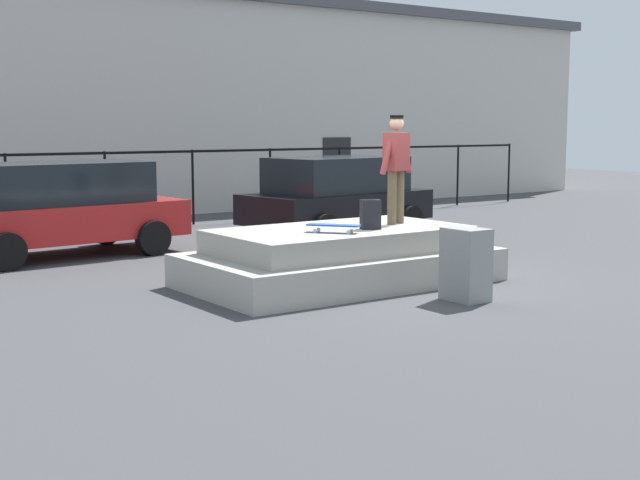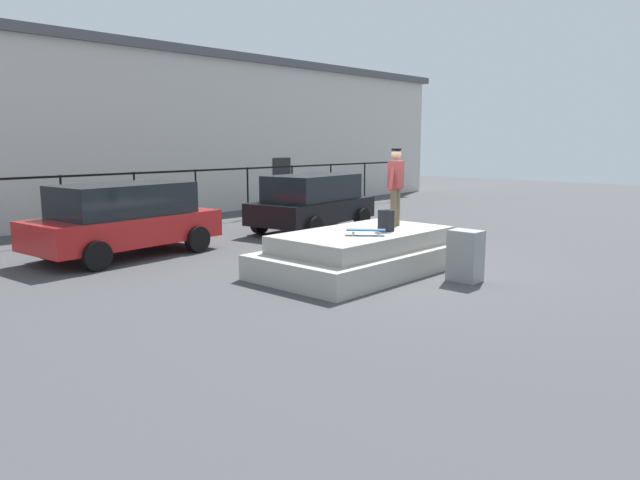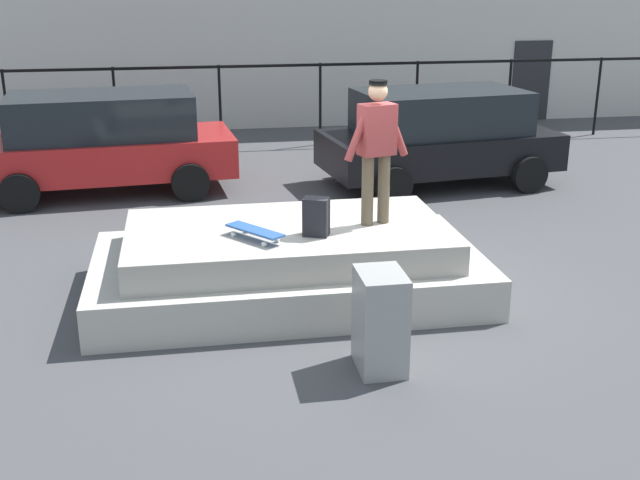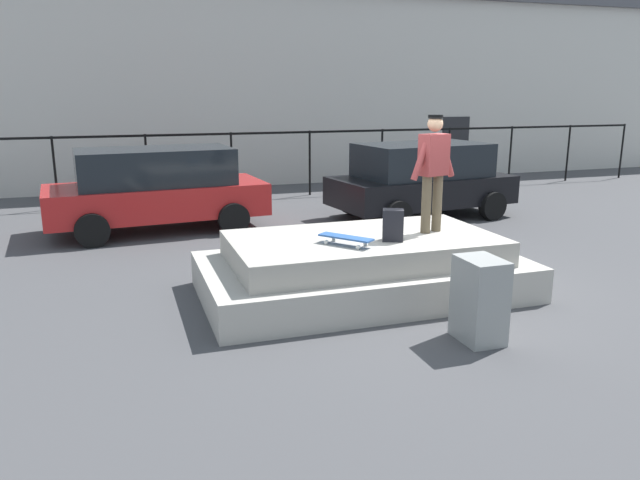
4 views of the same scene
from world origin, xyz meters
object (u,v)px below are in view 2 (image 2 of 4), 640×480
skateboarder (396,182)px  utility_box (465,256)px  car_black_hatchback_mid (312,201)px  car_red_hatchback_near (124,218)px  backpack (386,221)px  skateboard (366,230)px

skateboarder → utility_box: bearing=-101.9°
utility_box → car_black_hatchback_mid: bearing=67.6°
skateboarder → utility_box: 2.41m
car_red_hatchback_near → car_black_hatchback_mid: (5.86, -0.51, -0.01)m
backpack → car_black_hatchback_mid: (3.07, 5.00, -0.16)m
backpack → utility_box: (0.35, -1.65, -0.57)m
car_red_hatchback_near → car_black_hatchback_mid: car_red_hatchback_near is taller
backpack → car_black_hatchback_mid: size_ratio=0.10×
utility_box → skateboard: bearing=122.6°
backpack → skateboarder: bearing=45.6°
skateboard → backpack: size_ratio=1.66×
skateboard → utility_box: 1.98m
skateboard → car_red_hatchback_near: 5.92m
backpack → car_red_hatchback_near: car_red_hatchback_near is taller
skateboarder → backpack: bearing=-157.1°
car_black_hatchback_mid → backpack: bearing=-121.6°
skateboard → car_black_hatchback_mid: car_black_hatchback_mid is taller
skateboarder → car_black_hatchback_mid: size_ratio=0.39×
skateboarder → car_red_hatchback_near: bearing=124.3°
backpack → car_black_hatchback_mid: bearing=81.2°
skateboarder → car_black_hatchback_mid: (2.31, 4.68, -0.91)m
skateboard → utility_box: bearing=-57.3°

